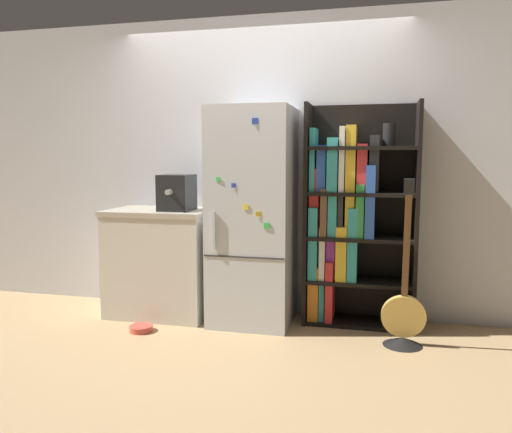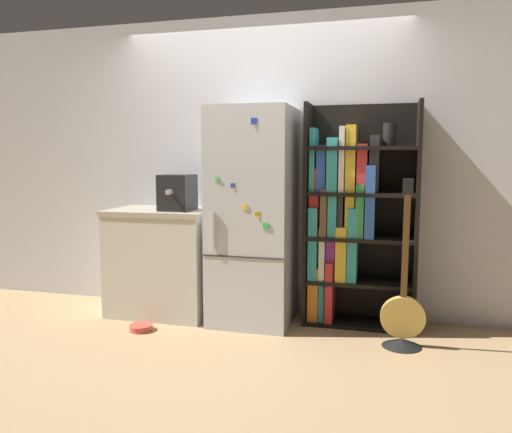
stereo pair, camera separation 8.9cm
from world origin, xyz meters
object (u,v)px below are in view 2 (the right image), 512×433
object	(u,v)px
bookshelf	(348,218)
pet_bowl	(141,327)
espresso_machine	(177,192)
refrigerator	(253,217)
guitar	(403,324)

from	to	relation	value
bookshelf	pet_bowl	distance (m)	1.90
espresso_machine	pet_bowl	xyz separation A→B (m)	(-0.15, -0.44, -1.06)
espresso_machine	pet_bowl	bearing A→B (deg)	-108.46
bookshelf	espresso_machine	bearing A→B (deg)	-172.64
refrigerator	guitar	bearing A→B (deg)	-13.67
refrigerator	guitar	world-z (taller)	refrigerator
espresso_machine	pet_bowl	size ratio (longest dim) A/B	1.85
bookshelf	espresso_machine	xyz separation A→B (m)	(-1.43, -0.18, 0.20)
refrigerator	bookshelf	xyz separation A→B (m)	(0.77, 0.16, -0.01)
refrigerator	guitar	xyz separation A→B (m)	(1.21, -0.29, -0.72)
espresso_machine	guitar	xyz separation A→B (m)	(1.87, -0.27, -0.91)
refrigerator	espresso_machine	xyz separation A→B (m)	(-0.66, -0.03, 0.19)
bookshelf	guitar	world-z (taller)	bookshelf
pet_bowl	espresso_machine	bearing A→B (deg)	71.54
refrigerator	espresso_machine	distance (m)	0.69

